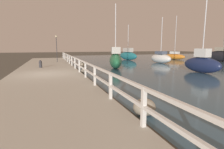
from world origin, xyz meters
TOP-DOWN VIEW (x-y plane):
  - ground_plane at (0.00, 0.00)m, footprint 120.00×120.00m
  - dock_walkway at (0.00, 0.00)m, footprint 4.71×36.00m
  - railing at (2.25, 0.00)m, footprint 0.10×32.50m
  - boulder_downstream at (3.28, 4.33)m, footprint 0.74×0.67m
  - boulder_far_strip at (3.88, 8.60)m, footprint 0.52×0.47m
  - boulder_water_edge at (2.99, -8.03)m, footprint 0.71×0.64m
  - boulder_mid_strip at (2.86, 1.42)m, footprint 0.52×0.47m
  - mooring_bollard at (-0.53, 3.95)m, footprint 0.26×0.26m
  - dock_lamp at (1.10, 9.54)m, footprint 0.21×0.21m
  - sailboat_black at (23.41, 5.62)m, footprint 1.92×5.95m
  - sailboat_teal at (12.21, 13.32)m, footprint 1.68×4.82m
  - sailboat_navy at (12.02, -1.59)m, footprint 1.34×3.45m
  - sailboat_green at (6.38, 3.52)m, footprint 2.48×4.76m
  - sailboat_orange at (20.13, 11.77)m, footprint 2.18×3.86m
  - sailboat_white at (13.97, 6.89)m, footprint 1.74×3.65m

SIDE VIEW (x-z plane):
  - ground_plane at x=0.00m, z-range 0.00..0.00m
  - dock_walkway at x=0.00m, z-range 0.00..0.30m
  - boulder_mid_strip at x=2.86m, z-range 0.00..0.39m
  - boulder_far_strip at x=3.88m, z-range 0.00..0.39m
  - boulder_water_edge at x=2.99m, z-range 0.00..0.54m
  - boulder_downstream at x=3.28m, z-range 0.00..0.56m
  - sailboat_orange at x=20.13m, z-range -2.96..4.14m
  - mooring_bollard at x=-0.53m, z-range 0.30..0.96m
  - sailboat_white at x=13.97m, z-range -2.23..3.59m
  - sailboat_navy at x=12.02m, z-range -2.70..4.27m
  - sailboat_teal at x=12.21m, z-range -1.99..3.58m
  - sailboat_black at x=23.41m, z-range -3.00..4.75m
  - sailboat_green at x=6.38m, z-range -2.18..3.94m
  - railing at x=2.25m, z-range 0.47..1.41m
  - dock_lamp at x=1.10m, z-range 0.81..3.95m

